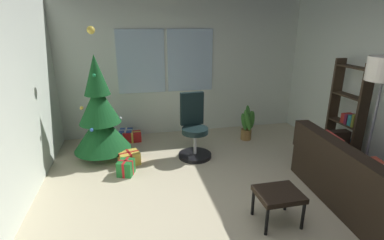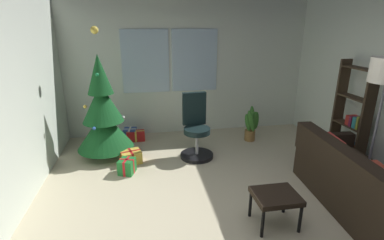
# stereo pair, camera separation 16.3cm
# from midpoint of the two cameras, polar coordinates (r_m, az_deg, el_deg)

# --- Properties ---
(ground_plane) EXTENTS (4.81, 5.93, 0.10)m
(ground_plane) POSITION_cam_midpoint_polar(r_m,az_deg,el_deg) (3.65, 8.77, -19.23)
(ground_plane) COLOR beige
(wall_back_with_windows) EXTENTS (4.81, 0.12, 2.68)m
(wall_back_with_windows) POSITION_cam_midpoint_polar(r_m,az_deg,el_deg) (5.87, -0.14, 10.45)
(wall_back_with_windows) COLOR silver
(wall_back_with_windows) RESTS_ON ground_plane
(couch) EXTENTS (1.52, 2.16, 0.82)m
(couch) POSITION_cam_midpoint_polar(r_m,az_deg,el_deg) (4.10, 34.14, -12.18)
(couch) COLOR black
(couch) RESTS_ON ground_plane
(footstool) EXTENTS (0.49, 0.42, 0.39)m
(footstool) POSITION_cam_midpoint_polar(r_m,az_deg,el_deg) (3.46, 17.54, -14.49)
(footstool) COLOR black
(footstool) RESTS_ON ground_plane
(holiday_tree) EXTENTS (0.93, 0.93, 2.14)m
(holiday_tree) POSITION_cam_midpoint_polar(r_m,az_deg,el_deg) (4.97, -16.24, 0.83)
(holiday_tree) COLOR #4C331E
(holiday_tree) RESTS_ON ground_plane
(gift_box_red) EXTENTS (0.35, 0.20, 0.20)m
(gift_box_red) POSITION_cam_midpoint_polar(r_m,az_deg,el_deg) (5.71, -10.26, -3.11)
(gift_box_red) COLOR red
(gift_box_red) RESTS_ON ground_plane
(gift_box_green) EXTENTS (0.29, 0.30, 0.23)m
(gift_box_green) POSITION_cam_midpoint_polar(r_m,az_deg,el_deg) (4.53, -11.71, -8.94)
(gift_box_green) COLOR #1E722D
(gift_box_green) RESTS_ON ground_plane
(gift_box_gold) EXTENTS (0.37, 0.33, 0.21)m
(gift_box_gold) POSITION_cam_midpoint_polar(r_m,az_deg,el_deg) (4.84, -11.00, -7.19)
(gift_box_gold) COLOR gold
(gift_box_gold) RESTS_ON ground_plane
(gift_box_blue) EXTENTS (0.27, 0.30, 0.21)m
(gift_box_blue) POSITION_cam_midpoint_polar(r_m,az_deg,el_deg) (5.82, -11.35, -2.72)
(gift_box_blue) COLOR #2D4C99
(gift_box_blue) RESTS_ON ground_plane
(office_chair) EXTENTS (0.56, 0.56, 1.09)m
(office_chair) POSITION_cam_midpoint_polar(r_m,az_deg,el_deg) (4.87, 1.75, -2.45)
(office_chair) COLOR black
(office_chair) RESTS_ON ground_plane
(bookshelf) EXTENTS (0.18, 0.64, 1.66)m
(bookshelf) POSITION_cam_midpoint_polar(r_m,az_deg,el_deg) (5.08, 29.63, -0.47)
(bookshelf) COLOR #37291B
(bookshelf) RESTS_ON ground_plane
(potted_plant) EXTENTS (0.33, 0.45, 0.65)m
(potted_plant) POSITION_cam_midpoint_polar(r_m,az_deg,el_deg) (5.72, 12.45, -0.93)
(potted_plant) COLOR olive
(potted_plant) RESTS_ON ground_plane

